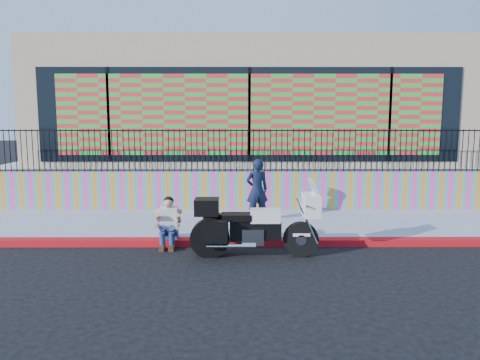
{
  "coord_description": "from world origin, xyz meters",
  "views": [
    {
      "loc": [
        -0.33,
        -9.95,
        2.81
      ],
      "look_at": [
        -0.29,
        1.2,
        1.28
      ],
      "focal_mm": 35.0,
      "sensor_mm": 36.0,
      "label": 1
    }
  ],
  "objects": [
    {
      "name": "ground",
      "position": [
        0.0,
        0.0,
        0.0
      ],
      "size": [
        90.0,
        90.0,
        0.0
      ],
      "primitive_type": "plane",
      "color": "black",
      "rests_on": "ground"
    },
    {
      "name": "mural_wall",
      "position": [
        0.0,
        3.25,
        0.7
      ],
      "size": [
        16.0,
        0.2,
        1.1
      ],
      "primitive_type": "cube",
      "color": "#F6409C",
      "rests_on": "sidewalk"
    },
    {
      "name": "seated_man",
      "position": [
        -1.84,
        -0.12,
        0.45
      ],
      "size": [
        0.54,
        0.71,
        1.06
      ],
      "color": "navy",
      "rests_on": "ground"
    },
    {
      "name": "storefront_building",
      "position": [
        0.0,
        8.13,
        3.25
      ],
      "size": [
        14.0,
        8.06,
        4.0
      ],
      "color": "tan",
      "rests_on": "elevated_platform"
    },
    {
      "name": "police_officer",
      "position": [
        0.15,
        1.84,
        0.94
      ],
      "size": [
        0.66,
        0.51,
        1.59
      ],
      "primitive_type": "imported",
      "rotation": [
        0.0,
        0.0,
        3.39
      ],
      "color": "black",
      "rests_on": "sidewalk"
    },
    {
      "name": "sidewalk",
      "position": [
        0.0,
        1.65,
        0.07
      ],
      "size": [
        16.0,
        3.0,
        0.15
      ],
      "primitive_type": "cube",
      "color": "#9298AF",
      "rests_on": "ground"
    },
    {
      "name": "red_curb",
      "position": [
        0.0,
        0.0,
        0.07
      ],
      "size": [
        16.0,
        0.3,
        0.15
      ],
      "primitive_type": "cube",
      "color": "red",
      "rests_on": "ground"
    },
    {
      "name": "metal_fence",
      "position": [
        0.0,
        3.25,
        1.85
      ],
      "size": [
        15.8,
        0.04,
        1.2
      ],
      "primitive_type": null,
      "color": "black",
      "rests_on": "mural_wall"
    },
    {
      "name": "police_motorcycle",
      "position": [
        -0.04,
        -0.82,
        0.66
      ],
      "size": [
        2.54,
        0.84,
        1.58
      ],
      "color": "black",
      "rests_on": "ground"
    },
    {
      "name": "elevated_platform",
      "position": [
        0.0,
        8.35,
        0.62
      ],
      "size": [
        16.0,
        10.0,
        1.25
      ],
      "primitive_type": "cube",
      "color": "#9298AF",
      "rests_on": "ground"
    }
  ]
}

